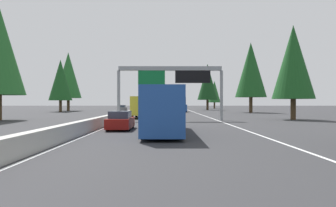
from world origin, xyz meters
name	(u,v)px	position (x,y,z in m)	size (l,w,h in m)	color
ground_plane	(139,113)	(60.00, 0.00, 0.00)	(320.00, 320.00, 0.00)	#2D2D30
median_barrier	(144,109)	(80.00, 0.30, 0.45)	(180.00, 0.56, 0.90)	#ADAAA3
shoulder_stripe_right	(194,112)	(70.00, -11.52, 0.01)	(160.00, 0.16, 0.01)	silver
shoulder_stripe_median	(144,112)	(70.00, -0.25, 0.01)	(160.00, 0.16, 0.01)	silver
sign_gantry_overhead	(172,77)	(35.40, -6.04, 5.15)	(0.50, 12.68, 6.47)	gray
bus_distant_a	(163,109)	(19.36, -5.22, 1.72)	(11.50, 2.55, 3.10)	#1E4793
sedan_far_center	(121,121)	(22.18, -1.81, 0.68)	(4.40, 1.80, 1.47)	maroon
pickup_far_right	(180,107)	(78.25, -8.76, 0.91)	(5.60, 2.00, 1.86)	black
sedan_mid_center	(166,108)	(84.31, -5.28, 0.68)	(4.40, 1.80, 1.47)	#1E4793
minivan_mid_right	(182,108)	(69.76, -8.91, 0.95)	(5.00, 1.95, 1.69)	#1E4793
box_truck_near_center	(142,106)	(42.23, -1.92, 1.61)	(8.50, 2.40, 2.95)	gold
sedan_far_left	(156,107)	(113.79, -1.61, 0.68)	(4.40, 1.80, 1.47)	silver
bus_near_right	(166,104)	(113.54, -5.29, 1.72)	(11.50, 2.55, 3.10)	white
oncoming_near	(137,108)	(84.40, 2.75, 0.68)	(4.40, 1.80, 1.47)	black
oncoming_far	(123,108)	(83.66, 6.38, 0.68)	(4.40, 1.80, 1.47)	slate
conifer_right_near	(293,62)	(36.99, -21.24, 7.19)	(5.20, 5.20, 11.82)	#4C3823
conifer_right_mid	(251,70)	(65.49, -23.31, 9.09)	(6.57, 6.57, 14.94)	#4C3823
conifer_right_far	(208,82)	(90.95, -17.28, 8.12)	(5.88, 5.88, 13.36)	#4C3823
conifer_right_distant	(214,92)	(112.80, -22.49, 6.03)	(4.37, 4.37, 9.93)	#4C3823
conifer_left_mid	(60,80)	(71.44, 19.04, 7.32)	(5.30, 5.30, 12.05)	#4C3823
conifer_left_far	(68,75)	(80.56, 20.01, 9.20)	(6.65, 6.65, 15.12)	#4C3823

